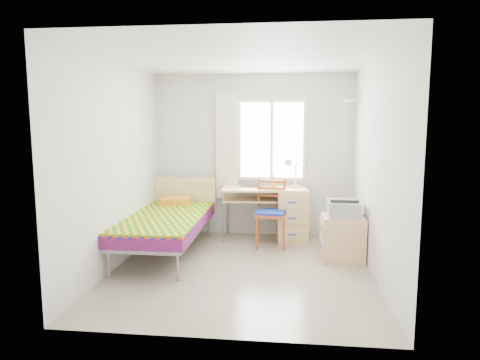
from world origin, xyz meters
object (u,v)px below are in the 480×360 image
object	(u,v)px
bed	(167,221)
cabinet	(342,238)
printer	(343,208)
chair	(271,209)
desk	(287,212)

from	to	relation	value
bed	cabinet	bearing A→B (deg)	-0.91
bed	printer	size ratio (longest dim) A/B	4.65
bed	printer	xyz separation A→B (m)	(2.42, -0.01, 0.24)
bed	chair	distance (m)	1.53
desk	cabinet	xyz separation A→B (m)	(0.74, -0.89, -0.14)
chair	cabinet	xyz separation A→B (m)	(0.97, -0.54, -0.26)
chair	printer	size ratio (longest dim) A/B	2.14
cabinet	desk	bearing A→B (deg)	128.60
desk	bed	bearing A→B (deg)	-157.78
bed	cabinet	size ratio (longest dim) A/B	3.64
cabinet	printer	world-z (taller)	printer
cabinet	printer	bearing A→B (deg)	83.81
chair	cabinet	distance (m)	1.14
cabinet	printer	size ratio (longest dim) A/B	1.28
bed	cabinet	xyz separation A→B (m)	(2.42, -0.04, -0.16)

